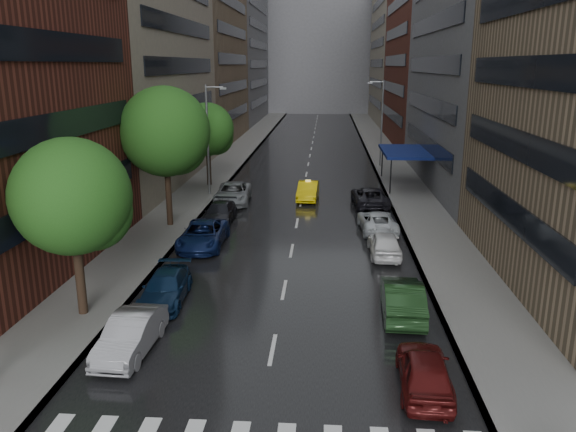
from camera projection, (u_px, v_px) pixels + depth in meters
The scene contains 16 objects.
ground at pixel (261, 411), 17.96m from camera, with size 220.00×220.00×0.00m, color gray.
road at pixel (309, 158), 66.10m from camera, with size 14.00×140.00×0.01m, color black.
sidewalk_left at pixel (234, 157), 66.68m from camera, with size 4.00×140.00×0.15m, color gray.
sidewalk_right at pixel (386, 159), 65.49m from camera, with size 4.00×140.00×0.15m, color gray.
buildings_left at pixel (195, 21), 71.37m from camera, with size 8.00×108.00×38.00m.
buildings_right at pixel (437, 27), 67.64m from camera, with size 8.05×109.10×36.00m.
building_far at pixel (319, 40), 127.40m from camera, with size 40.00×14.00×32.00m, color slate.
tree_near at pixel (72, 197), 23.34m from camera, with size 4.95×4.95×7.88m.
tree_mid at pixel (165, 132), 36.67m from camera, with size 5.92×5.92×9.43m.
tree_far at pixel (207, 130), 49.73m from camera, with size 4.70×4.70×7.50m.
taxi at pixel (308, 191), 45.75m from camera, with size 1.58×4.54×1.50m, color yellow.
parked_cars_left at pixel (208, 229), 35.19m from camera, with size 2.92×29.30×1.59m.
parked_cars_right at pixel (383, 238), 33.33m from camera, with size 2.89×30.62×1.61m.
street_lamp_left at pixel (209, 138), 46.07m from camera, with size 1.74×0.22×9.00m.
street_lamp_right at pixel (381, 121), 59.50m from camera, with size 1.74×0.22×9.00m.
awning at pixel (405, 152), 50.25m from camera, with size 4.00×8.00×3.12m.
Camera 1 is at (1.94, -15.60, 10.73)m, focal length 35.00 mm.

